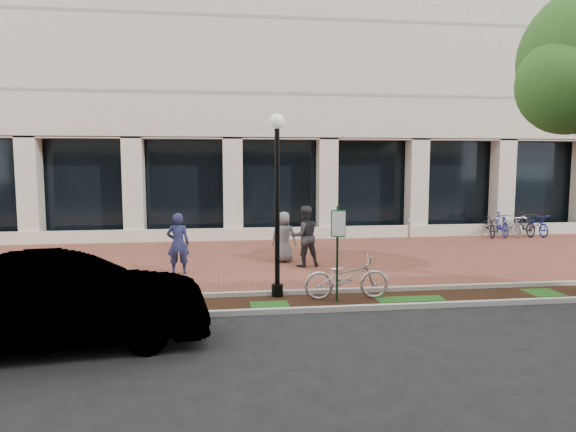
{
  "coord_description": "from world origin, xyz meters",
  "views": [
    {
      "loc": [
        -2.52,
        -16.6,
        3.23
      ],
      "look_at": [
        -0.43,
        -0.8,
        1.54
      ],
      "focal_mm": 32.0,
      "sensor_mm": 36.0,
      "label": 1
    }
  ],
  "objects": [
    {
      "name": "bollard",
      "position": [
        5.04,
        3.15,
        0.47
      ],
      "size": [
        0.12,
        0.12,
        0.92
      ],
      "color": "silver",
      "rests_on": "ground"
    },
    {
      "name": "lamppost",
      "position": [
        -1.19,
        -4.6,
        2.45
      ],
      "size": [
        0.36,
        0.36,
        4.35
      ],
      "color": "black",
      "rests_on": "ground"
    },
    {
      "name": "pedestrian_right",
      "position": [
        -0.51,
        -0.38,
        0.82
      ],
      "size": [
        0.92,
        0.72,
        1.64
      ],
      "primitive_type": "imported",
      "rotation": [
        0.0,
        0.0,
        2.86
      ],
      "color": "slate",
      "rests_on": "ground"
    },
    {
      "name": "curb_plaza_side",
      "position": [
        0.0,
        -4.5,
        0.06
      ],
      "size": [
        40.0,
        0.12,
        0.12
      ],
      "primitive_type": "cube",
      "color": "#B6B5AC",
      "rests_on": "ground"
    },
    {
      "name": "bike_rack_cluster",
      "position": [
        10.08,
        4.09,
        0.49
      ],
      "size": [
        3.01,
        1.89,
        1.05
      ],
      "rotation": [
        0.0,
        0.0,
        -0.1
      ],
      "color": "black",
      "rests_on": "ground"
    },
    {
      "name": "near_office_building",
      "position": [
        0.0,
        10.47,
        10.05
      ],
      "size": [
        40.0,
        12.12,
        16.0
      ],
      "color": "beige",
      "rests_on": "ground"
    },
    {
      "name": "sedan_near_curb",
      "position": [
        -5.27,
        -7.48,
        0.82
      ],
      "size": [
        5.13,
        2.34,
        1.63
      ],
      "primitive_type": "imported",
      "rotation": [
        0.0,
        0.0,
        1.7
      ],
      "color": "silver",
      "rests_on": "ground"
    },
    {
      "name": "pedestrian_mid",
      "position": [
        0.04,
        -1.15,
        0.94
      ],
      "size": [
        1.02,
        0.85,
        1.89
      ],
      "primitive_type": "imported",
      "rotation": [
        0.0,
        0.0,
        3.3
      ],
      "color": "#2C2B31",
      "rests_on": "ground"
    },
    {
      "name": "pedestrian_left",
      "position": [
        -3.75,
        -1.71,
        0.89
      ],
      "size": [
        0.66,
        0.44,
        1.77
      ],
      "primitive_type": "imported",
      "rotation": [
        0.0,
        0.0,
        3.17
      ],
      "color": "#1C2048",
      "rests_on": "ground"
    },
    {
      "name": "brick_plaza",
      "position": [
        0.0,
        0.0,
        0.01
      ],
      "size": [
        40.0,
        9.0,
        0.01
      ],
      "primitive_type": "cube",
      "color": "brown",
      "rests_on": "ground"
    },
    {
      "name": "curb_street_side",
      "position": [
        0.0,
        -6.0,
        0.06
      ],
      "size": [
        40.0,
        0.12,
        0.12
      ],
      "primitive_type": "cube",
      "color": "#B6B5AC",
      "rests_on": "ground"
    },
    {
      "name": "parking_sign",
      "position": [
        0.11,
        -5.3,
        1.44
      ],
      "size": [
        0.34,
        0.07,
        2.24
      ],
      "rotation": [
        0.0,
        0.0,
        -0.32
      ],
      "color": "#12341A",
      "rests_on": "ground"
    },
    {
      "name": "ground",
      "position": [
        0.0,
        0.0,
        0.0
      ],
      "size": [
        120.0,
        120.0,
        0.0
      ],
      "primitive_type": "plane",
      "color": "black",
      "rests_on": "ground"
    },
    {
      "name": "planting_strip",
      "position": [
        0.0,
        -5.25,
        0.01
      ],
      "size": [
        40.0,
        1.5,
        0.01
      ],
      "primitive_type": "cube",
      "color": "black",
      "rests_on": "ground"
    },
    {
      "name": "locked_bicycle",
      "position": [
        0.4,
        -5.03,
        0.53
      ],
      "size": [
        2.02,
        0.73,
        1.06
      ],
      "primitive_type": "imported",
      "rotation": [
        0.0,
        0.0,
        1.56
      ],
      "color": "silver",
      "rests_on": "ground"
    }
  ]
}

